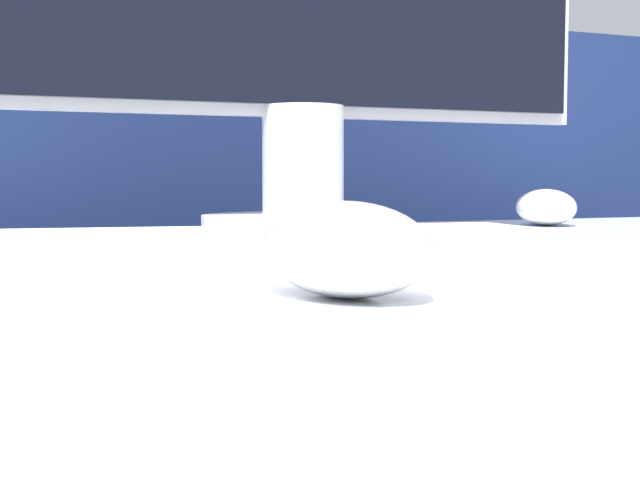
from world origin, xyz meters
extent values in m
cube|color=navy|center=(0.00, 0.61, 0.53)|extent=(5.00, 0.03, 1.06)
ellipsoid|color=white|center=(-0.03, -0.17, 0.79)|extent=(0.09, 0.12, 0.05)
cube|color=silver|center=(-0.04, 0.00, 0.77)|extent=(0.46, 0.19, 0.02)
cube|color=silver|center=(-0.04, 0.00, 0.78)|extent=(0.43, 0.17, 0.01)
cylinder|color=silver|center=(0.13, 0.30, 0.77)|extent=(0.21, 0.21, 0.02)
cylinder|color=silver|center=(0.13, 0.30, 0.84)|extent=(0.09, 0.09, 0.11)
ellipsoid|color=white|center=(0.47, 0.33, 0.79)|extent=(0.10, 0.12, 0.05)
camera|label=1|loc=(-0.21, -0.57, 0.82)|focal=50.00mm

